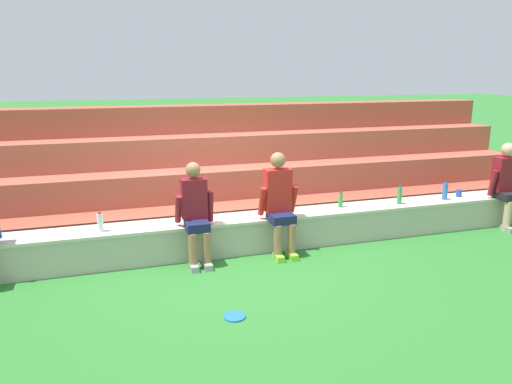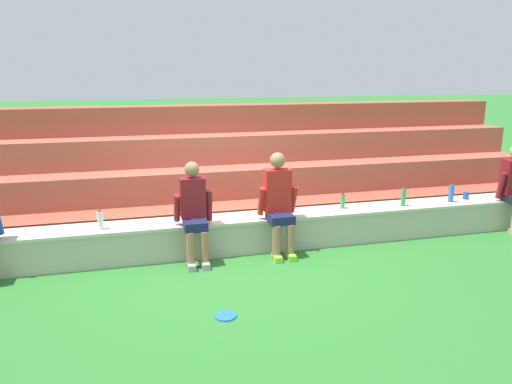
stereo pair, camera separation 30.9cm
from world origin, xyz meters
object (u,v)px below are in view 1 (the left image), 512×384
object	(u,v)px
person_center	(279,202)
water_bottle_near_right	(100,222)
person_right_of_center	(507,183)
water_bottle_near_left	(399,195)
person_left_of_center	(196,212)
frisbee	(235,316)
plastic_cup_right_end	(459,193)
water_bottle_mid_right	(445,191)
water_bottle_center_gap	(341,200)

from	to	relation	value
person_center	water_bottle_near_right	xyz separation A→B (m)	(-2.34, 0.22, -0.14)
person_right_of_center	water_bottle_near_left	xyz separation A→B (m)	(-1.83, 0.21, -0.11)
person_left_of_center	frisbee	distance (m)	1.72
person_left_of_center	water_bottle_near_left	world-z (taller)	person_left_of_center
person_left_of_center	plastic_cup_right_end	bearing A→B (deg)	4.04
water_bottle_mid_right	water_bottle_near_right	world-z (taller)	water_bottle_mid_right
person_left_of_center	water_bottle_near_left	size ratio (longest dim) A/B	4.79
water_bottle_mid_right	water_bottle_near_right	bearing A→B (deg)	-179.82
water_bottle_near_right	water_bottle_near_left	bearing A→B (deg)	0.07
person_left_of_center	person_right_of_center	xyz separation A→B (m)	(5.02, 0.00, 0.03)
person_center	water_bottle_near_left	xyz separation A→B (m)	(2.04, 0.22, -0.12)
water_bottle_center_gap	water_bottle_near_left	bearing A→B (deg)	-6.12
water_bottle_near_left	person_left_of_center	bearing A→B (deg)	-176.13
water_bottle_center_gap	water_bottle_mid_right	xyz separation A→B (m)	(1.79, -0.09, 0.02)
water_bottle_center_gap	water_bottle_near_left	xyz separation A→B (m)	(0.95, -0.10, 0.02)
person_left_of_center	water_bottle_center_gap	distance (m)	2.27
plastic_cup_right_end	water_bottle_near_left	bearing A→B (deg)	-175.51
water_bottle_center_gap	frisbee	bearing A→B (deg)	-138.62
person_right_of_center	frisbee	size ratio (longest dim) A/B	6.07
water_bottle_near_right	plastic_cup_right_end	size ratio (longest dim) A/B	2.25
person_right_of_center	water_bottle_center_gap	bearing A→B (deg)	173.50
water_bottle_center_gap	plastic_cup_right_end	world-z (taller)	water_bottle_center_gap
person_right_of_center	water_bottle_near_right	distance (m)	6.21
water_bottle_mid_right	frisbee	bearing A→B (deg)	-155.37
person_right_of_center	water_bottle_center_gap	size ratio (longest dim) A/B	5.89
person_center	frisbee	xyz separation A→B (m)	(-1.06, -1.57, -0.73)
water_bottle_mid_right	water_bottle_near_left	size ratio (longest dim) A/B	1.00
water_bottle_near_right	water_bottle_center_gap	bearing A→B (deg)	1.78
water_bottle_center_gap	water_bottle_mid_right	world-z (taller)	water_bottle_mid_right
person_left_of_center	water_bottle_center_gap	xyz separation A→B (m)	(2.24, 0.32, -0.10)
water_bottle_center_gap	person_left_of_center	bearing A→B (deg)	-171.94
person_right_of_center	frisbee	world-z (taller)	person_right_of_center
water_bottle_mid_right	person_right_of_center	bearing A→B (deg)	-12.90
water_bottle_mid_right	plastic_cup_right_end	xyz separation A→B (m)	(0.34, 0.08, -0.08)
person_center	water_bottle_center_gap	size ratio (longest dim) A/B	6.06
water_bottle_near_left	water_bottle_near_right	world-z (taller)	water_bottle_near_left
person_left_of_center	person_center	distance (m)	1.15
water_bottle_center_gap	frisbee	size ratio (longest dim) A/B	1.03
water_bottle_mid_right	water_bottle_near_left	bearing A→B (deg)	-179.22
person_right_of_center	water_bottle_near_right	size ratio (longest dim) A/B	5.38
person_center	water_bottle_mid_right	world-z (taller)	person_center
person_center	water_bottle_near_right	size ratio (longest dim) A/B	5.53
person_left_of_center	plastic_cup_right_end	distance (m)	4.39
water_bottle_near_left	frisbee	distance (m)	3.63
person_left_of_center	water_bottle_mid_right	xyz separation A→B (m)	(4.03, 0.23, -0.08)
water_bottle_mid_right	frisbee	world-z (taller)	water_bottle_mid_right
person_right_of_center	water_bottle_center_gap	xyz separation A→B (m)	(-2.78, 0.32, -0.13)
person_right_of_center	water_bottle_center_gap	distance (m)	2.80
person_left_of_center	person_right_of_center	size ratio (longest dim) A/B	0.97
person_center	water_bottle_center_gap	distance (m)	1.15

